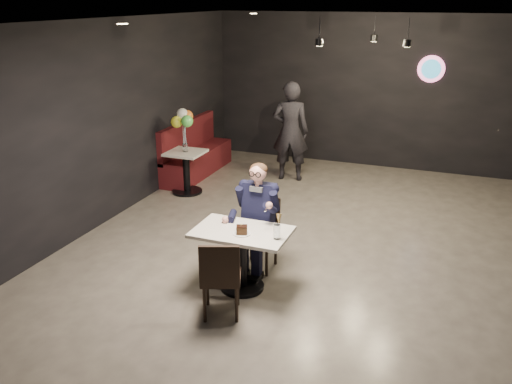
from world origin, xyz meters
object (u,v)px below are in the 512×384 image
at_px(chair_near, 221,276).
at_px(side_table, 186,172).
at_px(main_table, 242,260).
at_px(booth_bench, 197,148).
at_px(sundae_glass, 277,232).
at_px(passerby, 290,131).
at_px(seated_man, 259,216).
at_px(balloon_vase, 185,148).
at_px(chair_far, 259,235).

relative_size(chair_near, side_table, 1.20).
xyz_separation_m(main_table, booth_bench, (-2.49, 3.74, 0.15)).
height_order(sundae_glass, passerby, passerby).
bearing_deg(passerby, seated_man, 91.64).
distance_m(side_table, passerby, 2.08).
height_order(side_table, balloon_vase, balloon_vase).
height_order(chair_near, side_table, chair_near).
height_order(main_table, chair_near, chair_near).
bearing_deg(balloon_vase, chair_near, -56.63).
distance_m(sundae_glass, booth_bench, 4.82).
distance_m(booth_bench, passerby, 1.85).
relative_size(booth_bench, passerby, 1.13).
height_order(chair_far, balloon_vase, chair_far).
bearing_deg(booth_bench, chair_far, -52.02).
height_order(booth_bench, side_table, booth_bench).
relative_size(sundae_glass, booth_bench, 0.08).
bearing_deg(passerby, balloon_vase, 33.38).
bearing_deg(booth_bench, passerby, 12.12).
bearing_deg(balloon_vase, passerby, 43.30).
height_order(sundae_glass, side_table, sundae_glass).
height_order(seated_man, sundae_glass, seated_man).
height_order(chair_near, booth_bench, booth_bench).
height_order(side_table, passerby, passerby).
bearing_deg(sundae_glass, seated_man, 126.12).
relative_size(main_table, booth_bench, 0.52).
height_order(booth_bench, balloon_vase, booth_bench).
height_order(main_table, sundae_glass, sundae_glass).
relative_size(main_table, chair_near, 1.20).
relative_size(main_table, chair_far, 1.20).
bearing_deg(booth_bench, chair_near, -60.06).
distance_m(balloon_vase, passerby, 2.01).
bearing_deg(sundae_glass, main_table, 171.78).
xyz_separation_m(main_table, seated_man, (0.00, 0.55, 0.34)).
bearing_deg(chair_near, booth_bench, 99.03).
height_order(chair_far, side_table, chair_far).
bearing_deg(passerby, booth_bench, 2.21).
distance_m(chair_near, balloon_vase, 4.00).
xyz_separation_m(main_table, chair_near, (0.00, -0.59, 0.09)).
distance_m(main_table, seated_man, 0.65).
xyz_separation_m(chair_near, passerby, (-0.73, 4.71, 0.47)).
distance_m(chair_far, chair_near, 1.14).
xyz_separation_m(main_table, balloon_vase, (-2.19, 2.74, 0.45)).
bearing_deg(chair_near, main_table, 69.09).
xyz_separation_m(booth_bench, side_table, (0.30, -1.00, -0.14)).
relative_size(main_table, side_table, 1.44).
distance_m(chair_far, sundae_glass, 0.85).
height_order(booth_bench, passerby, passerby).
distance_m(sundae_glass, side_table, 3.88).
bearing_deg(side_table, chair_near, -56.63).
distance_m(chair_far, passerby, 3.68).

